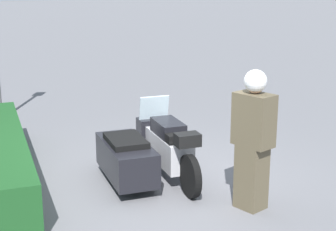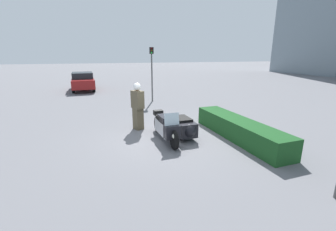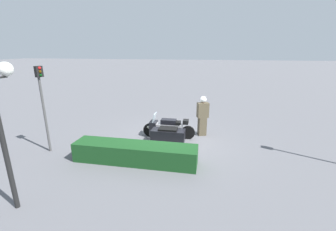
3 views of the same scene
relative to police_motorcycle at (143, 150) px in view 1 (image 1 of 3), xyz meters
name	(u,v)px [view 1 (image 1 of 3)]	position (x,y,z in m)	size (l,w,h in m)	color
ground_plane	(159,183)	(-0.31, -0.14, -0.45)	(160.00, 160.00, 0.00)	slate
police_motorcycle	(143,150)	(0.00, 0.00, 0.00)	(2.42, 1.27, 1.15)	black
officer_rider	(253,137)	(-1.54, -1.03, 0.55)	(0.59, 0.48, 1.89)	brown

